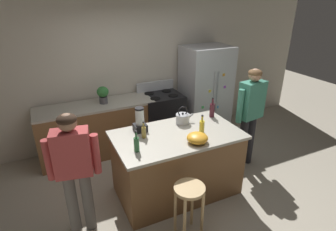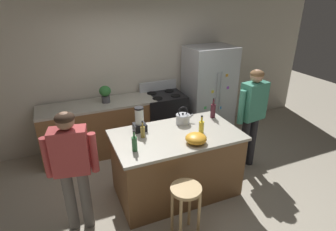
{
  "view_description": "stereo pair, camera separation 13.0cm",
  "coord_description": "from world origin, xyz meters",
  "px_view_note": "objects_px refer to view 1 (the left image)",
  "views": [
    {
      "loc": [
        -1.52,
        -2.93,
        2.71
      ],
      "look_at": [
        0.0,
        0.3,
        1.11
      ],
      "focal_mm": 29.37,
      "sensor_mm": 36.0,
      "label": 1
    },
    {
      "loc": [
        -1.41,
        -2.99,
        2.71
      ],
      "look_at": [
        0.0,
        0.3,
        1.11
      ],
      "focal_mm": 29.37,
      "sensor_mm": 36.0,
      "label": 2
    }
  ],
  "objects_px": {
    "tea_kettle": "(183,118)",
    "bar_stool": "(189,198)",
    "bottle_wine": "(212,110)",
    "bottle_soda": "(202,126)",
    "bottle_vinegar": "(144,132)",
    "bottle_olive_oil": "(137,144)",
    "kitchen_island": "(177,163)",
    "refrigerator": "(205,91)",
    "blender_appliance": "(140,121)",
    "mixing_bowl": "(197,138)",
    "person_by_island_left": "(74,164)",
    "person_by_sink_right": "(250,109)",
    "potted_plant": "(103,94)",
    "stove_range": "(161,117)"
  },
  "relations": [
    {
      "from": "refrigerator",
      "to": "bottle_vinegar",
      "type": "distance_m",
      "value": 2.33
    },
    {
      "from": "refrigerator",
      "to": "stove_range",
      "type": "distance_m",
      "value": 1.05
    },
    {
      "from": "blender_appliance",
      "to": "bottle_vinegar",
      "type": "relative_size",
      "value": 1.47
    },
    {
      "from": "bottle_soda",
      "to": "bottle_olive_oil",
      "type": "bearing_deg",
      "value": -174.56
    },
    {
      "from": "bottle_wine",
      "to": "bottle_soda",
      "type": "relative_size",
      "value": 1.23
    },
    {
      "from": "refrigerator",
      "to": "blender_appliance",
      "type": "height_order",
      "value": "refrigerator"
    },
    {
      "from": "kitchen_island",
      "to": "blender_appliance",
      "type": "distance_m",
      "value": 0.81
    },
    {
      "from": "bottle_wine",
      "to": "person_by_island_left",
      "type": "bearing_deg",
      "value": -168.65
    },
    {
      "from": "refrigerator",
      "to": "bottle_vinegar",
      "type": "relative_size",
      "value": 7.58
    },
    {
      "from": "tea_kettle",
      "to": "bar_stool",
      "type": "bearing_deg",
      "value": -113.83
    },
    {
      "from": "kitchen_island",
      "to": "blender_appliance",
      "type": "bearing_deg",
      "value": 145.19
    },
    {
      "from": "potted_plant",
      "to": "bottle_olive_oil",
      "type": "xyz_separation_m",
      "value": [
        -0.01,
        -1.74,
        -0.07
      ]
    },
    {
      "from": "tea_kettle",
      "to": "blender_appliance",
      "type": "bearing_deg",
      "value": 177.03
    },
    {
      "from": "bar_stool",
      "to": "bottle_vinegar",
      "type": "distance_m",
      "value": 1.03
    },
    {
      "from": "blender_appliance",
      "to": "bottle_soda",
      "type": "bearing_deg",
      "value": -28.04
    },
    {
      "from": "person_by_island_left",
      "to": "bar_stool",
      "type": "bearing_deg",
      "value": -29.27
    },
    {
      "from": "bottle_soda",
      "to": "tea_kettle",
      "type": "distance_m",
      "value": 0.38
    },
    {
      "from": "person_by_island_left",
      "to": "bottle_vinegar",
      "type": "height_order",
      "value": "person_by_island_left"
    },
    {
      "from": "stove_range",
      "to": "blender_appliance",
      "type": "distance_m",
      "value": 1.62
    },
    {
      "from": "person_by_island_left",
      "to": "blender_appliance",
      "type": "xyz_separation_m",
      "value": [
        0.95,
        0.44,
        0.15
      ]
    },
    {
      "from": "bottle_olive_oil",
      "to": "bottle_soda",
      "type": "height_order",
      "value": "bottle_olive_oil"
    },
    {
      "from": "person_by_sink_right",
      "to": "bottle_soda",
      "type": "distance_m",
      "value": 1.08
    },
    {
      "from": "kitchen_island",
      "to": "person_by_island_left",
      "type": "height_order",
      "value": "person_by_island_left"
    },
    {
      "from": "bottle_vinegar",
      "to": "bottle_olive_oil",
      "type": "distance_m",
      "value": 0.35
    },
    {
      "from": "blender_appliance",
      "to": "tea_kettle",
      "type": "height_order",
      "value": "blender_appliance"
    },
    {
      "from": "bottle_vinegar",
      "to": "person_by_sink_right",
      "type": "bearing_deg",
      "value": 1.48
    },
    {
      "from": "blender_appliance",
      "to": "mixing_bowl",
      "type": "height_order",
      "value": "blender_appliance"
    },
    {
      "from": "stove_range",
      "to": "bottle_olive_oil",
      "type": "distance_m",
      "value": 2.11
    },
    {
      "from": "person_by_island_left",
      "to": "bottle_soda",
      "type": "height_order",
      "value": "person_by_island_left"
    },
    {
      "from": "refrigerator",
      "to": "bottle_olive_oil",
      "type": "height_order",
      "value": "refrigerator"
    },
    {
      "from": "bottle_soda",
      "to": "mixing_bowl",
      "type": "height_order",
      "value": "bottle_soda"
    },
    {
      "from": "person_by_sink_right",
      "to": "potted_plant",
      "type": "distance_m",
      "value": 2.46
    },
    {
      "from": "potted_plant",
      "to": "blender_appliance",
      "type": "relative_size",
      "value": 0.87
    },
    {
      "from": "stove_range",
      "to": "bar_stool",
      "type": "bearing_deg",
      "value": -106.25
    },
    {
      "from": "bar_stool",
      "to": "tea_kettle",
      "type": "height_order",
      "value": "tea_kettle"
    },
    {
      "from": "kitchen_island",
      "to": "person_by_sink_right",
      "type": "bearing_deg",
      "value": 5.78
    },
    {
      "from": "kitchen_island",
      "to": "person_by_sink_right",
      "type": "height_order",
      "value": "person_by_sink_right"
    },
    {
      "from": "mixing_bowl",
      "to": "bottle_soda",
      "type": "bearing_deg",
      "value": 47.29
    },
    {
      "from": "bar_stool",
      "to": "bottle_wine",
      "type": "xyz_separation_m",
      "value": [
        0.98,
        1.06,
        0.53
      ]
    },
    {
      "from": "refrigerator",
      "to": "potted_plant",
      "type": "relative_size",
      "value": 5.96
    },
    {
      "from": "refrigerator",
      "to": "mixing_bowl",
      "type": "height_order",
      "value": "refrigerator"
    },
    {
      "from": "bottle_olive_oil",
      "to": "mixing_bowl",
      "type": "relative_size",
      "value": 1.0
    },
    {
      "from": "kitchen_island",
      "to": "refrigerator",
      "type": "distance_m",
      "value": 2.09
    },
    {
      "from": "mixing_bowl",
      "to": "person_by_island_left",
      "type": "bearing_deg",
      "value": 173.69
    },
    {
      "from": "potted_plant",
      "to": "bottle_vinegar",
      "type": "height_order",
      "value": "potted_plant"
    },
    {
      "from": "bottle_olive_oil",
      "to": "tea_kettle",
      "type": "xyz_separation_m",
      "value": [
        0.87,
        0.46,
        -0.02
      ]
    },
    {
      "from": "person_by_sink_right",
      "to": "bottle_vinegar",
      "type": "height_order",
      "value": "person_by_sink_right"
    },
    {
      "from": "refrigerator",
      "to": "bottle_soda",
      "type": "bearing_deg",
      "value": -123.87
    },
    {
      "from": "refrigerator",
      "to": "mixing_bowl",
      "type": "distance_m",
      "value": 2.22
    },
    {
      "from": "bottle_wine",
      "to": "potted_plant",
      "type": "bearing_deg",
      "value": 137.23
    }
  ]
}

